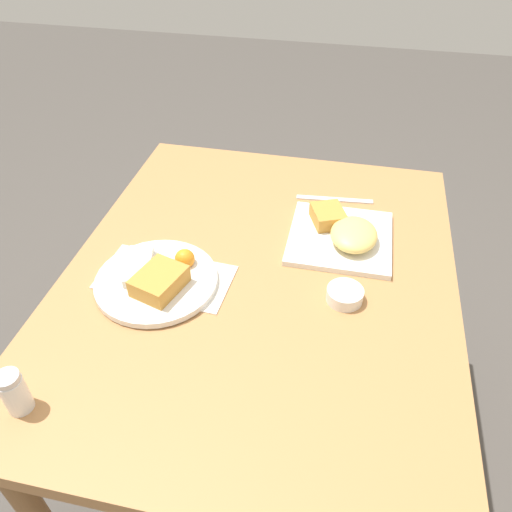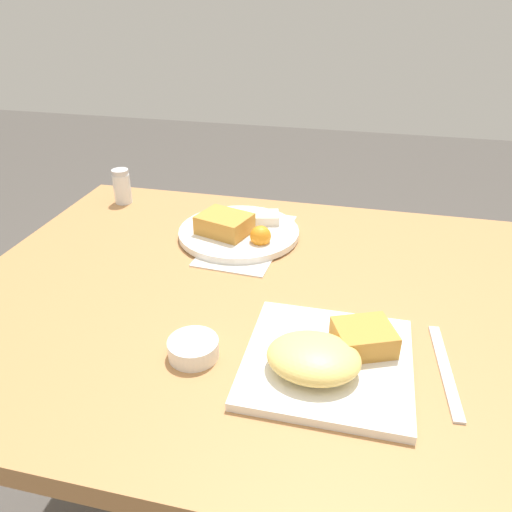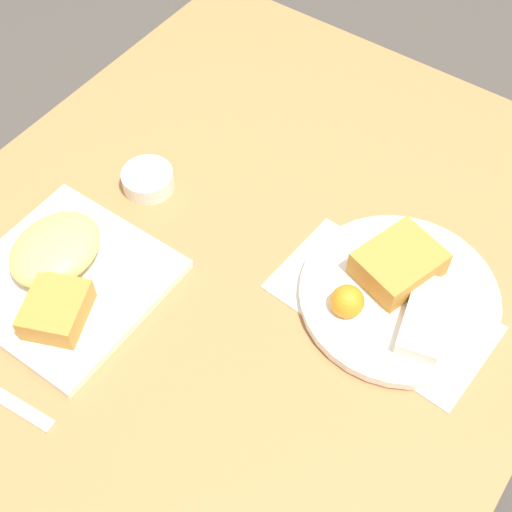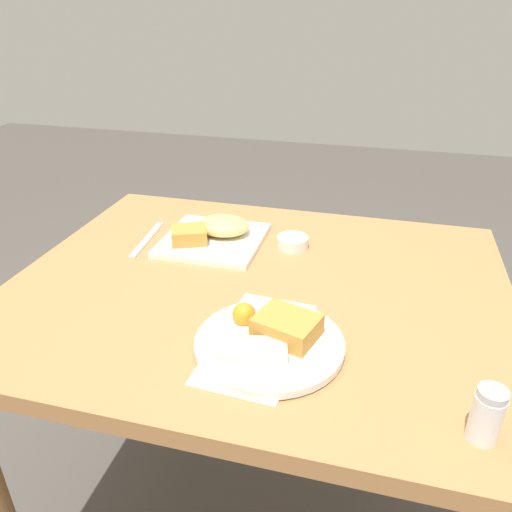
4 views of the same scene
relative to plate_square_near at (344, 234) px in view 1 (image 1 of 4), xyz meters
The scene contains 8 objects.
ground_plane 0.81m from the plate_square_near, 132.53° to the left, with size 8.00×8.00×0.00m, color #4C4742.
dining_table 0.26m from the plate_square_near, 132.53° to the left, with size 1.05×0.85×0.76m.
menu_card 0.42m from the plate_square_near, 119.68° to the left, with size 0.17×0.30×0.00m.
plate_square_near is the anchor object (origin of this frame).
plate_oval_far 0.44m from the plate_square_near, 121.88° to the left, with size 0.26×0.26×0.05m.
sauce_ramekin 0.20m from the plate_square_near, behind, with size 0.08×0.08×0.03m.
salt_shaker 0.75m from the plate_square_near, 138.63° to the left, with size 0.04×0.04×0.09m.
butter_knife 0.17m from the plate_square_near, 11.60° to the left, with size 0.03×0.20×0.00m.
Camera 1 is at (-0.79, -0.16, 1.50)m, focal length 35.00 mm.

